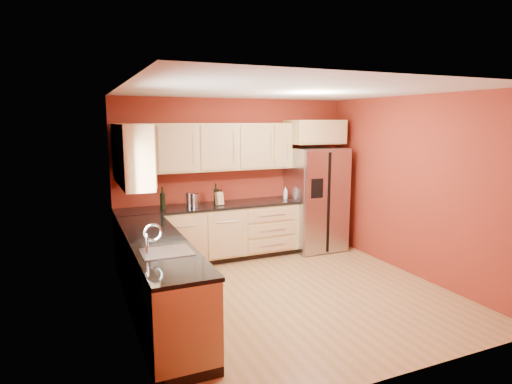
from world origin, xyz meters
The scene contains 23 objects.
floor centered at (0.00, 0.00, 0.00)m, with size 4.00×4.00×0.00m, color olive.
ceiling centered at (0.00, 0.00, 2.60)m, with size 4.00×4.00×0.00m, color silver.
wall_back centered at (0.00, 2.00, 1.30)m, with size 4.00×0.04×2.60m, color maroon.
wall_front centered at (0.00, -2.00, 1.30)m, with size 4.00×0.04×2.60m, color maroon.
wall_left centered at (-2.00, 0.00, 1.30)m, with size 0.04×4.00×2.60m, color maroon.
wall_right centered at (2.00, 0.00, 1.30)m, with size 0.04×4.00×2.60m, color maroon.
base_cabinets_back centered at (-0.55, 1.70, 0.44)m, with size 2.90×0.60×0.88m, color tan.
base_cabinets_left centered at (-1.70, 0.00, 0.44)m, with size 0.60×2.80×0.88m, color tan.
countertop_back centered at (-0.55, 1.69, 0.90)m, with size 2.90×0.62×0.04m, color black.
countertop_left centered at (-1.69, 0.00, 0.90)m, with size 0.62×2.80×0.04m, color black.
upper_cabinets_back centered at (-0.25, 1.83, 1.83)m, with size 2.30×0.33×0.75m, color tan.
upper_cabinets_left centered at (-1.83, 0.72, 1.83)m, with size 0.33×1.35×0.75m, color tan.
corner_upper_cabinet centered at (-1.67, 1.67, 1.83)m, with size 0.62×0.33×0.75m, color tan.
over_fridge_cabinet centered at (1.35, 1.70, 2.05)m, with size 0.92×0.60×0.40m, color tan.
refrigerator centered at (1.35, 1.62, 0.89)m, with size 0.90×0.75×1.78m, color #A9A9AE.
window centered at (-1.98, -0.50, 1.55)m, with size 0.03×0.90×1.00m, color white.
sink_faucet centered at (-1.69, -0.50, 1.07)m, with size 0.50×0.42×0.30m, color silver, non-canonical shape.
canister_left centered at (-0.86, 1.71, 1.03)m, with size 0.13×0.13×0.21m, color #A9A9AE.
canister_right centered at (-0.81, 1.64, 1.03)m, with size 0.13×0.13×0.21m, color #A9A9AE.
wine_bottle_a centered at (-0.43, 1.74, 1.09)m, with size 0.07×0.07×0.33m, color black, non-canonical shape.
wine_bottle_b centered at (-1.30, 1.63, 1.09)m, with size 0.08×0.08×0.34m, color black, non-canonical shape.
knife_block centered at (-0.41, 1.64, 1.02)m, with size 0.10×0.09×0.21m, color tan.
soap_dispenser centered at (0.80, 1.70, 1.02)m, with size 0.07×0.07×0.20m, color silver.
Camera 1 is at (-2.52, -4.68, 2.24)m, focal length 30.00 mm.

